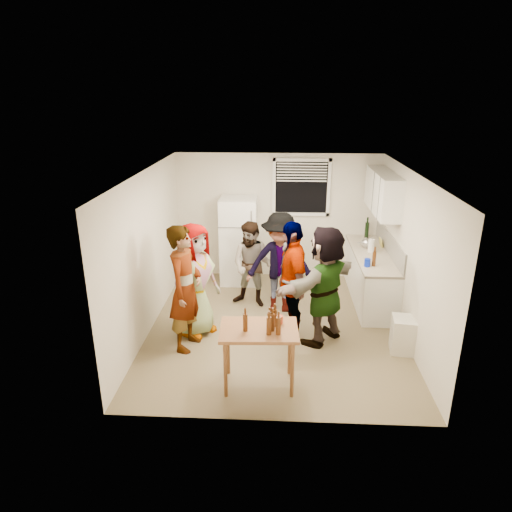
# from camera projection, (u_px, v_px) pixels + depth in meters

# --- Properties ---
(room) EXTENTS (4.00, 4.50, 2.50)m
(room) POSITION_uv_depth(u_px,v_px,m) (275.00, 327.00, 7.42)
(room) COLOR silver
(room) RESTS_ON ground
(window) EXTENTS (1.12, 0.10, 1.06)m
(window) POSITION_uv_depth(u_px,v_px,m) (301.00, 187.00, 8.84)
(window) COLOR white
(window) RESTS_ON room
(refrigerator) EXTENTS (0.70, 0.70, 1.70)m
(refrigerator) POSITION_uv_depth(u_px,v_px,m) (239.00, 241.00, 8.93)
(refrigerator) COLOR white
(refrigerator) RESTS_ON ground
(counter_lower) EXTENTS (0.60, 2.20, 0.86)m
(counter_lower) POSITION_uv_depth(u_px,v_px,m) (370.00, 277.00, 8.27)
(counter_lower) COLOR white
(counter_lower) RESTS_ON ground
(countertop) EXTENTS (0.64, 2.22, 0.04)m
(countertop) POSITION_uv_depth(u_px,v_px,m) (372.00, 254.00, 8.11)
(countertop) COLOR beige
(countertop) RESTS_ON counter_lower
(backsplash) EXTENTS (0.03, 2.20, 0.36)m
(backsplash) POSITION_uv_depth(u_px,v_px,m) (390.00, 244.00, 8.03)
(backsplash) COLOR beige
(backsplash) RESTS_ON countertop
(upper_cabinets) EXTENTS (0.34, 1.60, 0.70)m
(upper_cabinets) POSITION_uv_depth(u_px,v_px,m) (383.00, 192.00, 7.93)
(upper_cabinets) COLOR white
(upper_cabinets) RESTS_ON room
(kettle) EXTENTS (0.28, 0.24, 0.21)m
(kettle) POSITION_uv_depth(u_px,v_px,m) (367.00, 247.00, 8.39)
(kettle) COLOR silver
(kettle) RESTS_ON countertop
(paper_towel) EXTENTS (0.11, 0.11, 0.23)m
(paper_towel) POSITION_uv_depth(u_px,v_px,m) (371.00, 252.00, 8.16)
(paper_towel) COLOR white
(paper_towel) RESTS_ON countertop
(wine_bottle) EXTENTS (0.08, 0.08, 0.30)m
(wine_bottle) POSITION_uv_depth(u_px,v_px,m) (366.00, 237.00, 8.96)
(wine_bottle) COLOR black
(wine_bottle) RESTS_ON countertop
(beer_bottle_counter) EXTENTS (0.06, 0.06, 0.24)m
(beer_bottle_counter) POSITION_uv_depth(u_px,v_px,m) (373.00, 266.00, 7.51)
(beer_bottle_counter) COLOR #47230C
(beer_bottle_counter) RESTS_ON countertop
(blue_cup) EXTENTS (0.10, 0.10, 0.13)m
(blue_cup) POSITION_uv_depth(u_px,v_px,m) (367.00, 266.00, 7.48)
(blue_cup) COLOR #0B25C2
(blue_cup) RESTS_ON countertop
(picture_frame) EXTENTS (0.02, 0.18, 0.15)m
(picture_frame) POSITION_uv_depth(u_px,v_px,m) (381.00, 242.00, 8.43)
(picture_frame) COLOR #D5C652
(picture_frame) RESTS_ON countertop
(trash_bin) EXTENTS (0.41, 0.41, 0.53)m
(trash_bin) POSITION_uv_depth(u_px,v_px,m) (404.00, 336.00, 6.65)
(trash_bin) COLOR silver
(trash_bin) RESTS_ON ground
(serving_table) EXTENTS (1.00, 0.69, 0.82)m
(serving_table) POSITION_uv_depth(u_px,v_px,m) (259.00, 384.00, 5.97)
(serving_table) COLOR brown
(serving_table) RESTS_ON ground
(beer_bottle_table) EXTENTS (0.06, 0.06, 0.23)m
(beer_bottle_table) POSITION_uv_depth(u_px,v_px,m) (269.00, 334.00, 5.55)
(beer_bottle_table) COLOR #47230C
(beer_bottle_table) RESTS_ON serving_table
(red_cup) EXTENTS (0.08, 0.08, 0.11)m
(red_cup) POSITION_uv_depth(u_px,v_px,m) (280.00, 323.00, 5.81)
(red_cup) COLOR #BB3C20
(red_cup) RESTS_ON serving_table
(guest_grey) EXTENTS (1.97, 1.74, 0.57)m
(guest_grey) POSITION_uv_depth(u_px,v_px,m) (197.00, 332.00, 7.26)
(guest_grey) COLOR gray
(guest_grey) RESTS_ON ground
(guest_stripe) EXTENTS (1.99, 1.10, 0.45)m
(guest_stripe) POSITION_uv_depth(u_px,v_px,m) (189.00, 346.00, 6.87)
(guest_stripe) COLOR #141933
(guest_stripe) RESTS_ON ground
(guest_back_left) EXTENTS (1.14, 1.67, 0.58)m
(guest_back_left) POSITION_uv_depth(u_px,v_px,m) (252.00, 304.00, 8.20)
(guest_back_left) COLOR brown
(guest_back_left) RESTS_ON ground
(guest_back_right) EXTENTS (1.22, 1.81, 0.65)m
(guest_back_right) POSITION_uv_depth(u_px,v_px,m) (279.00, 310.00, 8.00)
(guest_back_right) COLOR #3D3D41
(guest_back_right) RESTS_ON ground
(guest_black) EXTENTS (2.04, 1.47, 0.45)m
(guest_black) POSITION_uv_depth(u_px,v_px,m) (290.00, 334.00, 7.20)
(guest_black) COLOR black
(guest_black) RESTS_ON ground
(guest_orange) EXTENTS (2.48, 2.47, 0.54)m
(guest_orange) POSITION_uv_depth(u_px,v_px,m) (322.00, 339.00, 7.04)
(guest_orange) COLOR #E57D56
(guest_orange) RESTS_ON ground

